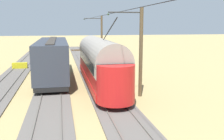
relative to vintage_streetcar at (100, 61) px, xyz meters
The scene contains 10 objects.
ground_plane 5.14m from the vintage_streetcar, 22.07° to the right, with size 220.00×220.00×0.00m, color #9E8956.
track_streetcar_siding 3.01m from the vintage_streetcar, 90.00° to the right, with size 2.80×80.00×0.18m.
track_adjacent_siding 5.23m from the vintage_streetcar, 25.57° to the right, with size 2.80×80.00×0.18m.
track_third_siding 9.08m from the vintage_streetcar, 13.46° to the right, with size 2.80×80.00×0.18m.
vintage_streetcar is the anchor object (origin of this frame).
boxcar_adjacent 5.86m from the vintage_streetcar, 43.04° to the right, with size 2.96×14.12×3.85m.
catenary_pole_foreground 14.80m from the vintage_streetcar, 99.54° to the right, with size 2.74×0.28×6.81m.
catenary_pole_mid_near 5.03m from the vintage_streetcar, 120.19° to the left, with size 2.74×0.28×6.81m.
overhead_wire_run 13.45m from the vintage_streetcar, 90.15° to the left, with size 2.53×60.22×0.18m.
track_end_bumper 13.80m from the vintage_streetcar, 51.25° to the right, with size 1.80×0.60×0.80m, color #B2A519.
Camera 1 is at (-0.82, 24.47, 5.51)m, focal length 41.01 mm.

